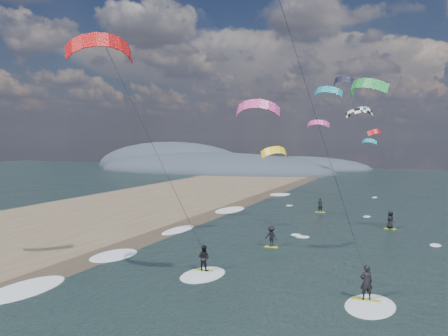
% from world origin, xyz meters
% --- Properties ---
extents(wet_sand_strip, '(3.00, 240.00, 0.00)m').
position_xyz_m(wet_sand_strip, '(-12.00, 10.00, 0.00)').
color(wet_sand_strip, '#382D23').
rests_on(wet_sand_strip, ground).
extents(coastal_hills, '(80.00, 41.00, 15.00)m').
position_xyz_m(coastal_hills, '(-44.84, 107.86, 0.00)').
color(coastal_hills, '#3D4756').
rests_on(coastal_hills, ground).
extents(kitesurfer_near_a, '(8.15, 9.22, 17.94)m').
position_xyz_m(kitesurfer_near_a, '(4.33, 6.32, 14.07)').
color(kitesurfer_near_a, '#ACC522').
rests_on(kitesurfer_near_a, ground).
extents(kitesurfer_near_b, '(7.02, 9.19, 15.27)m').
position_xyz_m(kitesurfer_near_b, '(-5.41, 9.22, 10.00)').
color(kitesurfer_near_b, '#ACC522').
rests_on(kitesurfer_near_b, ground).
extents(far_kitesurfers, '(9.55, 20.66, 1.74)m').
position_xyz_m(far_kitesurfers, '(1.90, 29.53, 0.86)').
color(far_kitesurfers, '#ACC522').
rests_on(far_kitesurfers, ground).
extents(bg_kite_field, '(14.71, 71.64, 10.47)m').
position_xyz_m(bg_kite_field, '(-0.29, 52.63, 12.29)').
color(bg_kite_field, '#D83F8C').
rests_on(bg_kite_field, ground).
extents(shoreline_surf, '(2.40, 79.40, 0.11)m').
position_xyz_m(shoreline_surf, '(-10.80, 14.75, 0.00)').
color(shoreline_surf, white).
rests_on(shoreline_surf, ground).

